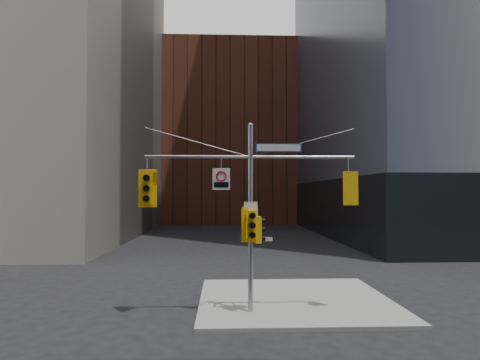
{
  "coord_description": "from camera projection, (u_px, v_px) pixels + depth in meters",
  "views": [
    {
      "loc": [
        -1.05,
        -14.22,
        4.61
      ],
      "look_at": [
        -0.4,
        2.0,
        5.11
      ],
      "focal_mm": 32.0,
      "sensor_mm": 36.0,
      "label": 1
    }
  ],
  "objects": [
    {
      "name": "street_blade_ew",
      "position": [
        262.0,
        239.0,
        16.21
      ],
      "size": [
        0.78,
        0.1,
        0.16
      ],
      "rotation": [
        0.0,
        0.0,
        -0.08
      ],
      "color": "silver",
      "rests_on": "ground"
    },
    {
      "name": "ground",
      "position": [
        255.0,
        333.0,
        14.1
      ],
      "size": [
        160.0,
        160.0,
        0.0
      ],
      "primitive_type": "plane",
      "color": "black",
      "rests_on": "ground"
    },
    {
      "name": "signal_assembly",
      "position": [
        250.0,
        198.0,
        16.23
      ],
      "size": [
        8.0,
        0.8,
        7.3
      ],
      "color": "#919499",
      "rests_on": "ground"
    },
    {
      "name": "traffic_light_pole_front",
      "position": [
        251.0,
        225.0,
        15.94
      ],
      "size": [
        0.63,
        0.56,
        1.33
      ],
      "rotation": [
        0.0,
        0.0,
        0.17
      ],
      "color": "#FCB80D",
      "rests_on": "ground"
    },
    {
      "name": "sidewalk_corner",
      "position": [
        294.0,
        300.0,
        18.18
      ],
      "size": [
        8.0,
        8.0,
        0.15
      ],
      "primitive_type": "cube",
      "color": "gray",
      "rests_on": "ground"
    },
    {
      "name": "regulatory_sign_arm",
      "position": [
        221.0,
        178.0,
        16.19
      ],
      "size": [
        0.66,
        0.1,
        0.83
      ],
      "rotation": [
        0.0,
        0.0,
        -0.06
      ],
      "color": "silver",
      "rests_on": "ground"
    },
    {
      "name": "street_sign_blade",
      "position": [
        279.0,
        148.0,
        16.34
      ],
      "size": [
        1.79,
        0.07,
        0.35
      ],
      "rotation": [
        0.0,
        0.0,
        0.01
      ],
      "color": "navy",
      "rests_on": "ground"
    },
    {
      "name": "traffic_light_pole_side",
      "position": [
        259.0,
        230.0,
        16.22
      ],
      "size": [
        0.42,
        0.36,
        1.01
      ],
      "rotation": [
        0.0,
        0.0,
        1.72
      ],
      "color": "#FCB80D",
      "rests_on": "ground"
    },
    {
      "name": "brick_midrise",
      "position": [
        229.0,
        138.0,
        72.47
      ],
      "size": [
        26.0,
        20.0,
        28.0
      ],
      "primitive_type": "cube",
      "color": "brown",
      "rests_on": "ground"
    },
    {
      "name": "regulatory_sign_pole",
      "position": [
        251.0,
        211.0,
        16.1
      ],
      "size": [
        0.51,
        0.09,
        0.67
      ],
      "rotation": [
        0.0,
        0.0,
        -0.12
      ],
      "color": "silver",
      "rests_on": "ground"
    },
    {
      "name": "street_blade_ns",
      "position": [
        250.0,
        241.0,
        16.64
      ],
      "size": [
        0.1,
        0.66,
        0.13
      ],
      "rotation": [
        0.0,
        0.0,
        0.1
      ],
      "color": "#145926",
      "rests_on": "ground"
    },
    {
      "name": "traffic_light_east_arm",
      "position": [
        349.0,
        188.0,
        16.4
      ],
      "size": [
        0.61,
        0.55,
        1.29
      ],
      "rotation": [
        0.0,
        0.0,
        3.33
      ],
      "color": "#FCB80D",
      "rests_on": "ground"
    },
    {
      "name": "traffic_light_west_arm",
      "position": [
        147.0,
        188.0,
        16.1
      ],
      "size": [
        0.69,
        0.55,
        1.44
      ],
      "rotation": [
        0.0,
        0.0,
        0.04
      ],
      "color": "#FCB80D",
      "rests_on": "ground"
    }
  ]
}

